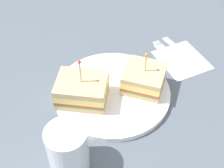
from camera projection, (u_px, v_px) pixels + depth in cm
name	position (u px, v px, depth cm)	size (l,w,h in cm)	color
ground_plane	(112.00, 97.00, 70.32)	(115.30, 115.30, 2.00)	#4C5660
plate	(112.00, 92.00, 69.17)	(25.12, 25.12, 1.23)	white
sandwich_half_front	(144.00, 79.00, 67.95)	(10.59, 10.53, 9.34)	tan
sandwich_half_back	(82.00, 90.00, 65.29)	(12.73, 11.93, 10.56)	tan
drink_glass	(68.00, 151.00, 54.62)	(7.15, 7.15, 9.50)	beige
napkin	(182.00, 60.00, 77.52)	(11.69, 10.52, 0.15)	white
fork	(166.00, 52.00, 79.31)	(12.58, 6.91, 0.35)	silver
knife	(179.00, 49.00, 80.23)	(12.80, 5.17, 0.35)	silver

